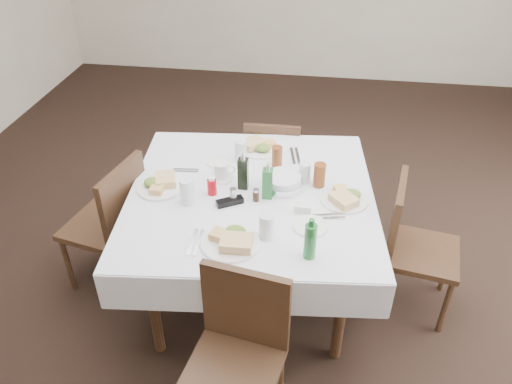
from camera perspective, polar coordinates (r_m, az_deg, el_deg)
ground_plane at (r=3.42m, az=3.04°, el=-9.10°), size 7.00×7.00×0.00m
room_shell at (r=2.55m, az=4.28°, el=19.69°), size 6.04×7.04×2.80m
dining_table at (r=2.86m, az=-0.56°, el=-1.29°), size 1.51×1.51×0.76m
chair_north at (r=3.65m, az=1.91°, el=3.39°), size 0.39×0.39×0.82m
chair_south at (r=2.38m, az=-1.99°, el=-17.20°), size 0.48×0.48×0.88m
chair_east at (r=3.04m, az=17.17°, el=-5.24°), size 0.47×0.47×0.86m
chair_west at (r=3.15m, az=-15.96°, el=-2.96°), size 0.51×0.51×0.90m
meal_north at (r=3.21m, az=0.40°, el=5.24°), size 0.27×0.27×0.06m
meal_south at (r=2.45m, az=-2.76°, el=-5.53°), size 0.29×0.29×0.06m
meal_east at (r=2.78m, az=10.14°, el=-0.65°), size 0.26×0.26×0.06m
meal_west at (r=2.90m, az=-10.87°, el=0.88°), size 0.27×0.27×0.06m
side_plate_a at (r=3.09m, az=-4.26°, el=3.42°), size 0.15×0.15×0.01m
side_plate_b at (r=2.58m, az=6.23°, el=-3.89°), size 0.18×0.18×0.01m
water_n at (r=3.08m, az=-1.75°, el=4.73°), size 0.07×0.07×0.13m
water_s at (r=2.47m, az=1.21°, el=-3.94°), size 0.07×0.07×0.14m
water_e at (r=2.89m, az=5.57°, el=2.21°), size 0.07×0.07×0.12m
water_w at (r=2.72m, az=-7.86°, el=0.09°), size 0.08×0.08×0.15m
iced_tea_a at (r=3.02m, az=2.43°, el=4.07°), size 0.06×0.06×0.13m
iced_tea_b at (r=2.86m, az=7.27°, el=1.93°), size 0.07×0.07×0.14m
bread_basket at (r=2.85m, az=3.08°, el=1.17°), size 0.23×0.23×0.08m
oil_cruet_dark at (r=2.81m, az=-1.48°, el=2.26°), size 0.06×0.06×0.24m
oil_cruet_green at (r=2.73m, az=1.34°, el=1.14°), size 0.05×0.05×0.23m
ketchup_bottle at (r=2.79m, az=-5.06°, el=0.68°), size 0.05×0.05×0.11m
salt_shaker at (r=2.73m, az=-2.63°, el=-0.34°), size 0.04×0.04×0.08m
pepper_shaker at (r=2.73m, az=-0.01°, el=-0.35°), size 0.03×0.03×0.08m
coffee_mug at (r=2.92m, az=-3.91°, el=2.35°), size 0.15×0.14×0.10m
sunglasses at (r=2.72m, az=-3.03°, el=-1.11°), size 0.15×0.12×0.03m
green_bottle at (r=2.35m, az=6.22°, el=-5.54°), size 0.06×0.06×0.22m
sugar_caddy at (r=2.67m, az=5.37°, el=-1.83°), size 0.09×0.05×0.04m
cutlery_n at (r=3.15m, az=4.50°, el=4.12°), size 0.09×0.21×0.01m
cutlery_s at (r=2.49m, az=-6.91°, el=-5.72°), size 0.05×0.20×0.01m
cutlery_e at (r=2.66m, az=8.01°, el=-2.84°), size 0.21×0.09×0.01m
cutlery_w at (r=3.03m, az=-8.03°, el=2.45°), size 0.16×0.05×0.01m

